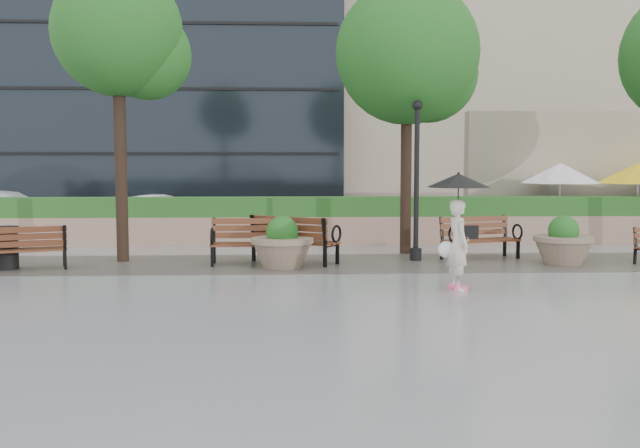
{
  "coord_description": "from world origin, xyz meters",
  "views": [
    {
      "loc": [
        -1.37,
        -13.34,
        2.35
      ],
      "look_at": [
        -0.73,
        0.98,
        1.1
      ],
      "focal_mm": 40.0,
      "sensor_mm": 36.0,
      "label": 1
    }
  ],
  "objects_px": {
    "bench_2": "(295,249)",
    "planter_right": "(563,245)",
    "bench_1": "(254,251)",
    "trash_bin": "(6,249)",
    "bench_0": "(23,257)",
    "pedestrian": "(458,220)",
    "lamppost": "(416,191)",
    "car_left": "(6,213)",
    "car_right": "(162,215)",
    "planter_left": "(282,248)",
    "bench_3": "(480,247)"
  },
  "relations": [
    {
      "from": "car_right",
      "to": "trash_bin",
      "type": "bearing_deg",
      "value": 170.88
    },
    {
      "from": "bench_1",
      "to": "planter_left",
      "type": "bearing_deg",
      "value": -37.65
    },
    {
      "from": "bench_2",
      "to": "car_right",
      "type": "xyz_separation_m",
      "value": [
        -4.22,
        6.68,
        0.31
      ]
    },
    {
      "from": "bench_0",
      "to": "car_right",
      "type": "height_order",
      "value": "car_right"
    },
    {
      "from": "bench_2",
      "to": "bench_3",
      "type": "relative_size",
      "value": 1.06
    },
    {
      "from": "bench_3",
      "to": "pedestrian",
      "type": "height_order",
      "value": "pedestrian"
    },
    {
      "from": "planter_left",
      "to": "car_right",
      "type": "xyz_separation_m",
      "value": [
        -3.94,
        7.44,
        0.18
      ]
    },
    {
      "from": "bench_2",
      "to": "car_left",
      "type": "bearing_deg",
      "value": -3.38
    },
    {
      "from": "planter_right",
      "to": "lamppost",
      "type": "bearing_deg",
      "value": 166.89
    },
    {
      "from": "bench_1",
      "to": "planter_right",
      "type": "height_order",
      "value": "planter_right"
    },
    {
      "from": "bench_1",
      "to": "planter_right",
      "type": "distance_m",
      "value": 7.09
    },
    {
      "from": "bench_0",
      "to": "trash_bin",
      "type": "relative_size",
      "value": 2.14
    },
    {
      "from": "bench_1",
      "to": "lamppost",
      "type": "relative_size",
      "value": 0.52
    },
    {
      "from": "bench_1",
      "to": "car_left",
      "type": "distance_m",
      "value": 10.85
    },
    {
      "from": "planter_left",
      "to": "car_right",
      "type": "bearing_deg",
      "value": 117.92
    },
    {
      "from": "planter_right",
      "to": "lamppost",
      "type": "height_order",
      "value": "lamppost"
    },
    {
      "from": "bench_3",
      "to": "pedestrian",
      "type": "xyz_separation_m",
      "value": [
        -1.51,
        -4.01,
        1.0
      ]
    },
    {
      "from": "planter_right",
      "to": "pedestrian",
      "type": "xyz_separation_m",
      "value": [
        -3.2,
        -3.1,
        0.86
      ]
    },
    {
      "from": "planter_left",
      "to": "lamppost",
      "type": "height_order",
      "value": "lamppost"
    },
    {
      "from": "car_right",
      "to": "bench_2",
      "type": "bearing_deg",
      "value": -141.08
    },
    {
      "from": "bench_2",
      "to": "car_right",
      "type": "height_order",
      "value": "car_right"
    },
    {
      "from": "planter_left",
      "to": "car_left",
      "type": "bearing_deg",
      "value": 139.95
    },
    {
      "from": "bench_2",
      "to": "bench_3",
      "type": "bearing_deg",
      "value": -141.87
    },
    {
      "from": "bench_3",
      "to": "planter_right",
      "type": "height_order",
      "value": "planter_right"
    },
    {
      "from": "bench_2",
      "to": "car_left",
      "type": "distance_m",
      "value": 11.4
    },
    {
      "from": "bench_3",
      "to": "car_left",
      "type": "height_order",
      "value": "car_left"
    },
    {
      "from": "bench_2",
      "to": "car_left",
      "type": "relative_size",
      "value": 0.44
    },
    {
      "from": "bench_2",
      "to": "planter_right",
      "type": "relative_size",
      "value": 1.6
    },
    {
      "from": "bench_0",
      "to": "bench_1",
      "type": "distance_m",
      "value": 5.02
    },
    {
      "from": "bench_1",
      "to": "car_left",
      "type": "bearing_deg",
      "value": 139.06
    },
    {
      "from": "bench_1",
      "to": "bench_0",
      "type": "bearing_deg",
      "value": -173.77
    },
    {
      "from": "car_left",
      "to": "lamppost",
      "type": "bearing_deg",
      "value": -117.22
    },
    {
      "from": "lamppost",
      "to": "pedestrian",
      "type": "bearing_deg",
      "value": -88.85
    },
    {
      "from": "bench_3",
      "to": "bench_0",
      "type": "bearing_deg",
      "value": 168.08
    },
    {
      "from": "planter_right",
      "to": "car_left",
      "type": "height_order",
      "value": "car_left"
    },
    {
      "from": "lamppost",
      "to": "car_left",
      "type": "relative_size",
      "value": 0.77
    },
    {
      "from": "car_right",
      "to": "pedestrian",
      "type": "bearing_deg",
      "value": -138.42
    },
    {
      "from": "bench_1",
      "to": "car_right",
      "type": "height_order",
      "value": "car_right"
    },
    {
      "from": "bench_1",
      "to": "trash_bin",
      "type": "distance_m",
      "value": 5.4
    },
    {
      "from": "lamppost",
      "to": "car_right",
      "type": "distance_m",
      "value": 9.63
    },
    {
      "from": "lamppost",
      "to": "car_right",
      "type": "relative_size",
      "value": 0.98
    },
    {
      "from": "bench_1",
      "to": "lamppost",
      "type": "distance_m",
      "value": 4.08
    },
    {
      "from": "bench_0",
      "to": "pedestrian",
      "type": "xyz_separation_m",
      "value": [
        8.87,
        -2.72,
        1.01
      ]
    },
    {
      "from": "bench_3",
      "to": "trash_bin",
      "type": "height_order",
      "value": "bench_3"
    },
    {
      "from": "bench_3",
      "to": "pedestrian",
      "type": "bearing_deg",
      "value": -129.69
    },
    {
      "from": "planter_left",
      "to": "bench_3",
      "type": "bearing_deg",
      "value": 13.89
    },
    {
      "from": "bench_1",
      "to": "trash_bin",
      "type": "relative_size",
      "value": 2.2
    },
    {
      "from": "planter_left",
      "to": "lamppost",
      "type": "xyz_separation_m",
      "value": [
        3.17,
        1.03,
        1.21
      ]
    },
    {
      "from": "planter_right",
      "to": "planter_left",
      "type": "bearing_deg",
      "value": -177.65
    },
    {
      "from": "bench_0",
      "to": "bench_1",
      "type": "relative_size",
      "value": 0.97
    }
  ]
}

